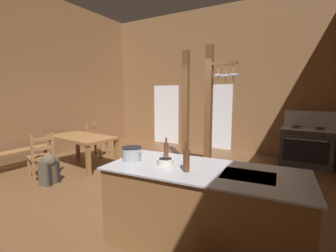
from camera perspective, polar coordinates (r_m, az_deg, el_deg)
name	(u,v)px	position (r m, az deg, el deg)	size (l,w,h in m)	color
ground_plane	(140,187)	(4.77, -6.69, -14.41)	(7.85, 8.30, 0.10)	brown
wall_back	(210,80)	(7.84, 10.08, 10.99)	(7.85, 0.14, 4.42)	brown
wall_left	(26,76)	(7.18, -31.23, 10.34)	(0.14, 8.30, 4.42)	brown
glazed_door_back_left	(166,114)	(8.46, -0.46, 2.82)	(1.00, 0.01, 2.05)	white
glazed_panel_back_right	(219,117)	(7.68, 12.17, 2.16)	(0.84, 0.01, 2.05)	white
kitchen_island	(202,209)	(2.83, 8.34, -19.18)	(2.22, 1.10, 0.92)	brown
stove_range	(306,146)	(6.71, 30.51, -4.19)	(1.19, 0.89, 1.32)	#323232
support_post_with_pot_rack	(211,105)	(5.20, 10.26, 4.92)	(0.70, 0.22, 2.77)	brown
support_post_center	(186,109)	(5.79, 4.28, 4.15)	(0.14, 0.14, 2.77)	brown
dining_table	(82,140)	(6.06, -20.18, -3.14)	(1.79, 1.09, 0.74)	brown
ladderback_chair_near_window	(41,157)	(5.61, -28.34, -6.52)	(0.55, 0.55, 0.95)	olive
ladderback_chair_by_post	(96,140)	(6.99, -17.07, -3.29)	(0.54, 0.54, 0.95)	olive
bench_along_left_wall	(19,156)	(6.59, -32.37, -6.08)	(0.37, 1.58, 0.44)	brown
backpack	(49,168)	(5.19, -26.88, -9.10)	(0.33, 0.34, 0.60)	#4C4233
stockpot_on_counter	(132,154)	(2.96, -8.79, -6.66)	(0.31, 0.24, 0.17)	#A8AAB2
mixing_bowl_on_counter	(165,161)	(2.78, -0.66, -8.58)	(0.20, 0.20, 0.07)	silver
bottle_tall_on_counter	(186,160)	(2.52, 4.48, -8.15)	(0.07, 0.07, 0.32)	#56331E
bottle_short_on_counter	(166,150)	(3.06, -0.44, -5.76)	(0.06, 0.06, 0.26)	#56331E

